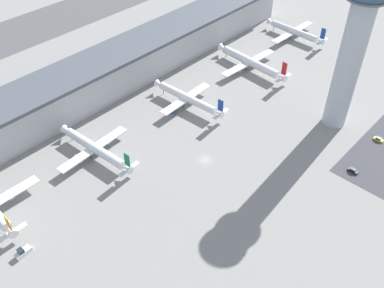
{
  "coord_description": "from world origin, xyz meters",
  "views": [
    {
      "loc": [
        -98.22,
        -83.7,
        120.98
      ],
      "look_at": [
        -2.18,
        5.23,
        7.02
      ],
      "focal_mm": 40.0,
      "sensor_mm": 36.0,
      "label": 1
    }
  ],
  "objects_px": {
    "airplane_gate_charlie": "(95,148)",
    "airplane_gate_echo": "(250,62)",
    "airplane_gate_delta": "(187,98)",
    "service_truck_baggage": "(172,108)",
    "car_black_suv": "(353,171)",
    "airplane_gate_foxtrot": "(294,31)",
    "control_tower": "(352,50)",
    "car_red_hatchback": "(378,139)",
    "service_truck_catering": "(23,252)"
  },
  "relations": [
    {
      "from": "airplane_gate_foxtrot",
      "to": "car_red_hatchback",
      "type": "bearing_deg",
      "value": -125.46
    },
    {
      "from": "car_black_suv",
      "to": "service_truck_catering",
      "type": "bearing_deg",
      "value": 150.67
    },
    {
      "from": "control_tower",
      "to": "airplane_gate_charlie",
      "type": "relative_size",
      "value": 1.69
    },
    {
      "from": "airplane_gate_charlie",
      "to": "car_red_hatchback",
      "type": "height_order",
      "value": "airplane_gate_charlie"
    },
    {
      "from": "airplane_gate_echo",
      "to": "car_red_hatchback",
      "type": "xyz_separation_m",
      "value": [
        -9.85,
        -77.14,
        -3.46
      ]
    },
    {
      "from": "airplane_gate_charlie",
      "to": "service_truck_baggage",
      "type": "bearing_deg",
      "value": -0.7
    },
    {
      "from": "control_tower",
      "to": "service_truck_catering",
      "type": "height_order",
      "value": "control_tower"
    },
    {
      "from": "control_tower",
      "to": "airplane_gate_delta",
      "type": "height_order",
      "value": "control_tower"
    },
    {
      "from": "airplane_gate_delta",
      "to": "service_truck_baggage",
      "type": "bearing_deg",
      "value": 156.16
    },
    {
      "from": "service_truck_catering",
      "to": "car_black_suv",
      "type": "xyz_separation_m",
      "value": [
        110.5,
        -62.09,
        -0.42
      ]
    },
    {
      "from": "airplane_gate_delta",
      "to": "car_red_hatchback",
      "type": "distance_m",
      "value": 87.19
    },
    {
      "from": "airplane_gate_charlie",
      "to": "airplane_gate_foxtrot",
      "type": "bearing_deg",
      "value": -1.09
    },
    {
      "from": "service_truck_baggage",
      "to": "airplane_gate_delta",
      "type": "bearing_deg",
      "value": -23.84
    },
    {
      "from": "airplane_gate_echo",
      "to": "car_red_hatchback",
      "type": "bearing_deg",
      "value": -97.28
    },
    {
      "from": "airplane_gate_delta",
      "to": "service_truck_catering",
      "type": "height_order",
      "value": "airplane_gate_delta"
    },
    {
      "from": "airplane_gate_delta",
      "to": "control_tower",
      "type": "bearing_deg",
      "value": -58.07
    },
    {
      "from": "service_truck_baggage",
      "to": "car_black_suv",
      "type": "bearing_deg",
      "value": -76.67
    },
    {
      "from": "control_tower",
      "to": "car_red_hatchback",
      "type": "xyz_separation_m",
      "value": [
        1.85,
        -20.84,
        -36.04
      ]
    },
    {
      "from": "airplane_gate_foxtrot",
      "to": "service_truck_baggage",
      "type": "height_order",
      "value": "airplane_gate_foxtrot"
    },
    {
      "from": "service_truck_catering",
      "to": "service_truck_baggage",
      "type": "distance_m",
      "value": 93.22
    },
    {
      "from": "airplane_gate_delta",
      "to": "car_red_hatchback",
      "type": "xyz_separation_m",
      "value": [
        37.78,
        -78.49,
        -3.82
      ]
    },
    {
      "from": "airplane_gate_delta",
      "to": "service_truck_catering",
      "type": "distance_m",
      "value": 99.8
    },
    {
      "from": "service_truck_catering",
      "to": "car_red_hatchback",
      "type": "relative_size",
      "value": 1.39
    },
    {
      "from": "service_truck_baggage",
      "to": "car_black_suv",
      "type": "height_order",
      "value": "service_truck_baggage"
    },
    {
      "from": "airplane_gate_charlie",
      "to": "car_black_suv",
      "type": "relative_size",
      "value": 9.66
    },
    {
      "from": "control_tower",
      "to": "car_black_suv",
      "type": "xyz_separation_m",
      "value": [
        -23.64,
        -21.83,
        -36.02
      ]
    },
    {
      "from": "car_black_suv",
      "to": "control_tower",
      "type": "bearing_deg",
      "value": 42.72
    },
    {
      "from": "control_tower",
      "to": "service_truck_baggage",
      "type": "xyz_separation_m",
      "value": [
        -43.23,
        60.87,
        -35.66
      ]
    },
    {
      "from": "airplane_gate_charlie",
      "to": "airplane_gate_echo",
      "type": "bearing_deg",
      "value": -2.95
    },
    {
      "from": "service_truck_catering",
      "to": "airplane_gate_foxtrot",
      "type": "bearing_deg",
      "value": 5.45
    },
    {
      "from": "car_black_suv",
      "to": "airplane_gate_delta",
      "type": "bearing_deg",
      "value": 98.79
    },
    {
      "from": "service_truck_baggage",
      "to": "airplane_gate_echo",
      "type": "bearing_deg",
      "value": -4.76
    },
    {
      "from": "airplane_gate_charlie",
      "to": "airplane_gate_echo",
      "type": "xyz_separation_m",
      "value": [
        99.35,
        -5.12,
        0.1
      ]
    },
    {
      "from": "airplane_gate_echo",
      "to": "car_black_suv",
      "type": "distance_m",
      "value": 85.81
    },
    {
      "from": "service_truck_catering",
      "to": "car_red_hatchback",
      "type": "bearing_deg",
      "value": -24.2
    },
    {
      "from": "airplane_gate_echo",
      "to": "service_truck_baggage",
      "type": "bearing_deg",
      "value": 175.24
    },
    {
      "from": "service_truck_catering",
      "to": "car_black_suv",
      "type": "height_order",
      "value": "service_truck_catering"
    },
    {
      "from": "airplane_gate_echo",
      "to": "airplane_gate_foxtrot",
      "type": "distance_m",
      "value": 46.83
    },
    {
      "from": "airplane_gate_delta",
      "to": "service_truck_baggage",
      "type": "height_order",
      "value": "airplane_gate_delta"
    },
    {
      "from": "control_tower",
      "to": "airplane_gate_foxtrot",
      "type": "distance_m",
      "value": 89.0
    },
    {
      "from": "car_red_hatchback",
      "to": "service_truck_baggage",
      "type": "bearing_deg",
      "value": 118.88
    },
    {
      "from": "airplane_gate_delta",
      "to": "airplane_gate_foxtrot",
      "type": "bearing_deg",
      "value": 0.61
    },
    {
      "from": "control_tower",
      "to": "car_red_hatchback",
      "type": "bearing_deg",
      "value": -84.94
    },
    {
      "from": "airplane_gate_charlie",
      "to": "car_red_hatchback",
      "type": "xyz_separation_m",
      "value": [
        89.5,
        -82.26,
        -3.36
      ]
    },
    {
      "from": "airplane_gate_echo",
      "to": "service_truck_baggage",
      "type": "xyz_separation_m",
      "value": [
        -54.93,
        4.58,
        -3.08
      ]
    },
    {
      "from": "airplane_gate_delta",
      "to": "service_truck_catering",
      "type": "xyz_separation_m",
      "value": [
        -98.21,
        -17.38,
        -3.39
      ]
    },
    {
      "from": "airplane_gate_foxtrot",
      "to": "car_black_suv",
      "type": "xyz_separation_m",
      "value": [
        -82.11,
        -80.48,
        -3.42
      ]
    },
    {
      "from": "car_red_hatchback",
      "to": "car_black_suv",
      "type": "bearing_deg",
      "value": -177.79
    },
    {
      "from": "control_tower",
      "to": "airplane_gate_echo",
      "type": "xyz_separation_m",
      "value": [
        11.7,
        56.3,
        -32.57
      ]
    },
    {
      "from": "airplane_gate_echo",
      "to": "service_truck_catering",
      "type": "xyz_separation_m",
      "value": [
        -145.84,
        -16.03,
        -3.03
      ]
    }
  ]
}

